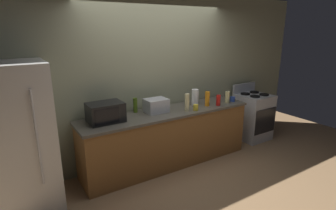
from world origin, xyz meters
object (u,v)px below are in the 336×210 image
object	(u,v)px
microwave	(106,112)
stove_range	(253,116)
bottle_hot_sauce	(218,100)
bottle_hand_soap	(187,103)
bottle_vinegar	(227,97)
bottle_dish_soap	(207,99)
bottle_olive_oil	(135,105)
refrigerator	(21,139)
toaster_oven	(156,105)
mug_blue	(233,99)
mug_yellow	(196,107)
paper_towel_roll	(195,97)

from	to	relation	value
microwave	stove_range	bearing A→B (deg)	-0.92
bottle_hot_sauce	bottle_hand_soap	bearing A→B (deg)	177.33
microwave	bottle_vinegar	distance (m)	2.13
microwave	bottle_dish_soap	bearing A→B (deg)	-4.91
bottle_hand_soap	microwave	bearing A→B (deg)	170.95
bottle_vinegar	bottle_hand_soap	xyz separation A→B (m)	(-0.88, -0.02, 0.04)
bottle_olive_oil	bottle_hot_sauce	distance (m)	1.40
refrigerator	stove_range	world-z (taller)	refrigerator
refrigerator	toaster_oven	bearing A→B (deg)	1.84
bottle_dish_soap	refrigerator	bearing A→B (deg)	177.97
microwave	bottle_hand_soap	xyz separation A→B (m)	(1.25, -0.20, 0.00)
bottle_dish_soap	mug_blue	bearing A→B (deg)	-2.61
bottle_vinegar	mug_blue	world-z (taller)	bottle_vinegar
mug_yellow	mug_blue	xyz separation A→B (m)	(0.88, 0.07, -0.00)
mug_blue	bottle_dish_soap	bearing A→B (deg)	177.39
bottle_vinegar	mug_blue	bearing A→B (deg)	4.38
stove_range	bottle_vinegar	bearing A→B (deg)	-171.20
stove_range	bottle_dish_soap	xyz separation A→B (m)	(-1.29, -0.10, 0.56)
refrigerator	bottle_vinegar	xyz separation A→B (m)	(3.18, -0.13, 0.10)
microwave	paper_towel_roll	size ratio (longest dim) A/B	1.78
mug_yellow	mug_blue	distance (m)	0.88
bottle_hand_soap	bottle_dish_soap	world-z (taller)	bottle_hand_soap
paper_towel_roll	bottle_hand_soap	bearing A→B (deg)	-147.41
bottle_hand_soap	mug_yellow	world-z (taller)	bottle_hand_soap
bottle_olive_oil	toaster_oven	bearing A→B (deg)	-30.18
paper_towel_roll	mug_yellow	distance (m)	0.32
bottle_vinegar	bottle_hot_sauce	xyz separation A→B (m)	(-0.25, -0.05, -0.01)
stove_range	bottle_vinegar	size ratio (longest dim) A/B	5.38
toaster_oven	mug_yellow	xyz separation A→B (m)	(0.57, -0.26, -0.06)
microwave	mug_blue	size ratio (longest dim) A/B	5.42
bottle_dish_soap	bottle_hot_sauce	world-z (taller)	bottle_dish_soap
microwave	bottle_olive_oil	xyz separation A→B (m)	(0.54, 0.17, -0.02)
toaster_oven	bottle_hot_sauce	xyz separation A→B (m)	(1.06, -0.24, -0.01)
stove_range	mug_blue	size ratio (longest dim) A/B	12.20
bottle_olive_oil	mug_blue	size ratio (longest dim) A/B	2.56
bottle_olive_oil	bottle_hand_soap	size ratio (longest dim) A/B	0.82
toaster_oven	bottle_olive_oil	size ratio (longest dim) A/B	1.50
stove_range	paper_towel_roll	xyz separation A→B (m)	(-1.43, 0.05, 0.57)
microwave	bottle_hot_sauce	xyz separation A→B (m)	(1.87, -0.23, -0.04)
paper_towel_roll	bottle_vinegar	bearing A→B (deg)	-18.22
stove_range	bottle_dish_soap	bearing A→B (deg)	-175.65
bottle_vinegar	microwave	bearing A→B (deg)	175.08
paper_towel_roll	bottle_vinegar	xyz separation A→B (m)	(0.56, -0.18, -0.03)
toaster_oven	bottle_hot_sauce	size ratio (longest dim) A/B	1.88
mug_blue	refrigerator	bearing A→B (deg)	177.87
refrigerator	bottle_vinegar	bearing A→B (deg)	-2.42
toaster_oven	bottle_dish_soap	bearing A→B (deg)	-10.10
refrigerator	toaster_oven	xyz separation A→B (m)	(1.87, 0.06, 0.10)
stove_range	bottle_hot_sauce	size ratio (longest dim) A/B	5.97
mug_yellow	bottle_vinegar	bearing A→B (deg)	4.74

